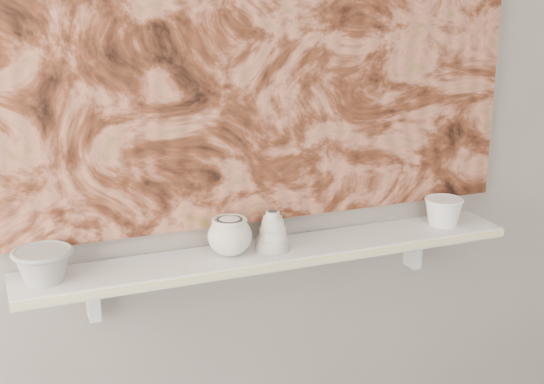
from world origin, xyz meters
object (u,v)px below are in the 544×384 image
shelf (274,254)px  bell_vessel (273,230)px  painting (263,20)px  bowl_white (444,211)px  bowl_grey (43,265)px  cup_cream (230,236)px

shelf → bell_vessel: (-0.00, 0.00, 0.07)m
shelf → painting: bearing=90.0°
bell_vessel → bowl_white: (0.55, 0.00, -0.01)m
painting → bowl_grey: painting is taller
shelf → bell_vessel: bell_vessel is taller
bowl_grey → bell_vessel: 0.61m
painting → bowl_grey: bearing=-172.5°
painting → bowl_white: size_ratio=12.95×
painting → bowl_white: 0.79m
painting → bowl_white: bearing=-8.4°
shelf → bell_vessel: 0.07m
cup_cream → bell_vessel: bearing=0.0°
cup_cream → bowl_white: bearing=0.0°
bell_vessel → bowl_white: size_ratio=0.94×
cup_cream → bell_vessel: 0.12m
bowl_white → shelf: bearing=180.0°
bowl_white → painting: bearing=171.6°
cup_cream → bowl_white: (0.68, 0.00, -0.01)m
shelf → bowl_white: bearing=0.0°
bowl_grey → bowl_white: 1.16m
bowl_grey → cup_cream: cup_cream is taller
painting → cup_cream: (-0.13, -0.08, -0.56)m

